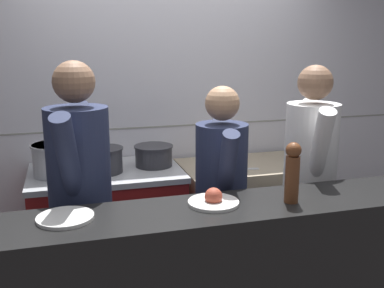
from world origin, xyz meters
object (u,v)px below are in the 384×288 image
Objects in this scene: stock_pot at (56,159)px; chefs_knife at (231,169)px; chef_head_cook at (81,197)px; chef_sous at (221,198)px; sauce_pot at (103,159)px; plated_dish_main at (65,218)px; oven_range at (108,229)px; pepper_mill at (292,171)px; braising_pot at (154,155)px; chef_line at (309,179)px; plated_dish_appetiser at (213,200)px.

stock_pot is 1.28m from chefs_knife.
chef_sous is (0.85, 0.00, -0.09)m from chef_head_cook.
sauce_pot is 1.10m from plated_dish_main.
pepper_mill is (0.85, -1.20, 0.72)m from oven_range.
chef_sous is (-0.20, 0.51, -0.30)m from pepper_mill.
braising_pot is 1.14m from chef_line.
braising_pot is 1.08× the size of plated_dish_main.
plated_dish_appetiser is at bearing -85.61° from braising_pot.
chef_head_cook is 1.10× the size of chef_sous.
plated_dish_main is (-0.27, -1.07, 0.01)m from sauce_pot.
pepper_mill is at bearing -54.57° from oven_range.
oven_range is 4.05× the size of plated_dish_main.
chefs_knife is at bearing 64.40° from plated_dish_appetiser.
plated_dish_appetiser is (0.47, -1.07, 0.02)m from sauce_pot.
chefs_knife is 1.12× the size of pepper_mill.
stock_pot is 1.09m from plated_dish_main.
oven_range is 3.74× the size of braising_pot.
chef_line reaches higher than stock_pot.
chef_line is (1.28, -0.66, 0.48)m from oven_range.
braising_pot is at bearing 94.39° from plated_dish_appetiser.
pepper_mill reaches higher than plated_dish_appetiser.
stock_pot reaches higher than plated_dish_appetiser.
oven_range is at bearing 169.64° from chef_line.
chefs_knife is 1.34× the size of plated_dish_main.
oven_range is 1.63m from pepper_mill.
sauce_pot is 0.89× the size of pepper_mill.
chefs_knife is (1.27, -0.09, -0.15)m from stock_pot.
oven_range is 0.67m from stock_pot.
chef_sous is (0.94, 0.43, -0.14)m from plated_dish_main.
pepper_mill reaches higher than plated_dish_main.
braising_pot is 0.17× the size of chef_line.
chefs_knife is 0.64m from chef_sous.
chef_head_cook is 0.86m from chef_sous.
sauce_pot is at bearing 88.21° from chef_head_cook.
plated_dish_appetiser is 0.17× the size of chef_sous.
sauce_pot is at bearing 75.57° from plated_dish_main.
chef_head_cook is (0.09, 0.43, -0.05)m from plated_dish_main.
chef_line is (1.57, 0.45, -0.08)m from plated_dish_main.
braising_pot is (0.70, 0.04, -0.03)m from stock_pot.
chef_sous reaches higher than oven_range.
oven_range is at bearing 88.02° from chef_head_cook.
stock_pot is 1.68m from pepper_mill.
chef_sous is (-0.28, -0.57, -0.01)m from chefs_knife.
chef_head_cook is (-0.57, -0.71, -0.04)m from braising_pot.
sauce_pot is at bearing -4.54° from stock_pot.
plated_dish_appetiser is (0.79, -1.09, -0.00)m from stock_pot.
plated_dish_main is at bearing -147.00° from chef_line.
braising_pot is at bearing 160.26° from chef_line.
pepper_mill is 0.20× the size of chef_sous.
chef_line is at bearing 28.65° from plated_dish_appetiser.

